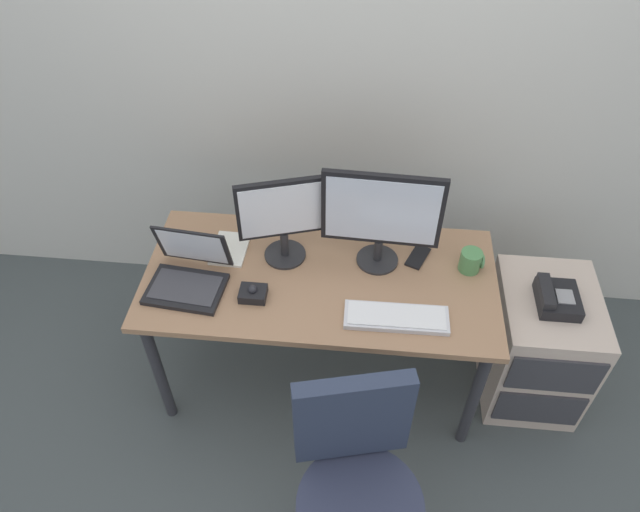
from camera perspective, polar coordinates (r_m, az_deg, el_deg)
name	(u,v)px	position (r m, az deg, el deg)	size (l,w,h in m)	color
ground_plane	(320,372)	(3.05, 0.00, -11.11)	(8.00, 8.00, 0.00)	#444B4B
back_wall	(336,44)	(2.66, 1.57, 19.76)	(6.00, 0.10, 2.80)	beige
desk	(320,288)	(2.55, 0.00, -3.15)	(1.49, 0.71, 0.71)	#9E7453
file_cabinet	(536,345)	(2.94, 20.15, -8.03)	(0.42, 0.53, 0.62)	beige
desk_phone	(556,298)	(2.67, 21.84, -3.80)	(0.17, 0.20, 0.09)	black
office_chair	(356,497)	(2.27, 3.50, -22.17)	(0.52, 0.53, 0.96)	black
monitor_main	(382,215)	(2.39, 5.96, 3.96)	(0.49, 0.18, 0.46)	#262628
monitor_side	(283,216)	(2.42, -3.60, 3.91)	(0.37, 0.18, 0.41)	#262628
keyboard	(396,317)	(2.35, 7.38, -5.88)	(0.41, 0.14, 0.03)	silver
laptop	(188,273)	(2.49, -12.59, -1.63)	(0.34, 0.31, 0.23)	black
trackball_mouse	(253,293)	(2.41, -6.49, -3.58)	(0.11, 0.09, 0.07)	black
coffee_mug	(471,261)	(2.57, 14.37, -0.46)	(0.10, 0.09, 0.10)	#4B864C
paper_notepad	(230,249)	(2.63, -8.68, 0.69)	(0.15, 0.21, 0.01)	white
cell_phone	(418,257)	(2.60, 9.43, -0.08)	(0.07, 0.14, 0.01)	black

